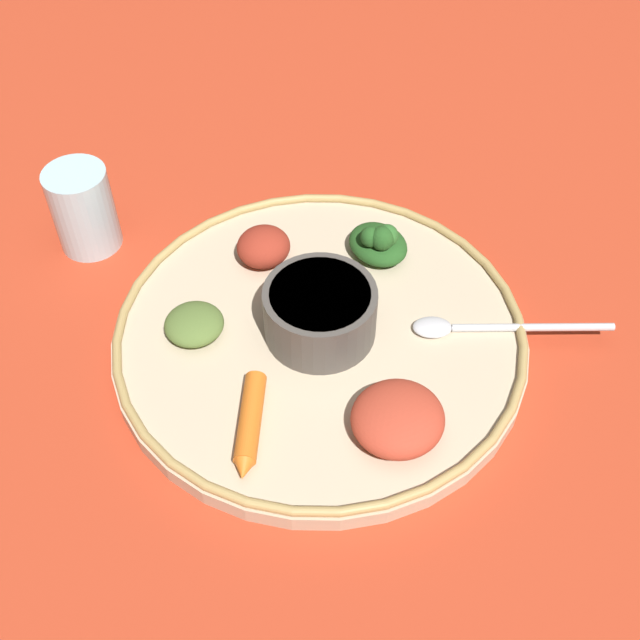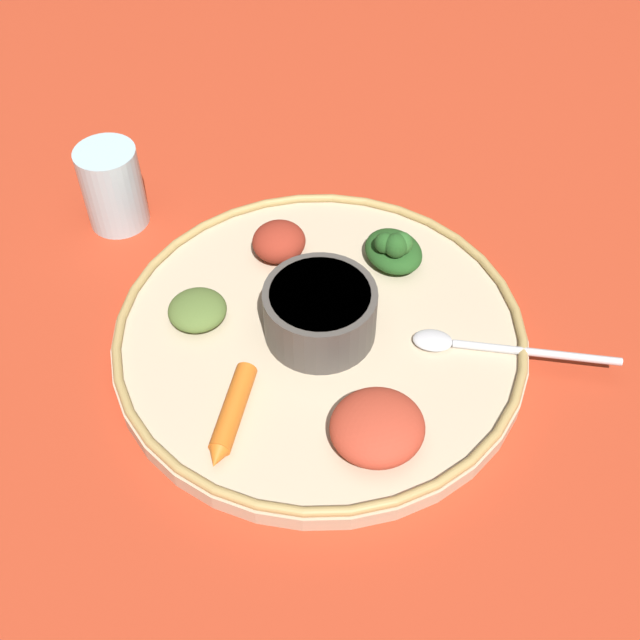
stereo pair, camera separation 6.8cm
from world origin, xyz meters
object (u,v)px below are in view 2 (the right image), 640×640
(drinking_glass, at_px, (114,192))
(carrot_near_spoon, at_px, (231,414))
(center_bowl, at_px, (320,311))
(spoon, at_px, (483,346))
(greens_pile, at_px, (394,249))

(drinking_glass, bearing_deg, carrot_near_spoon, 31.62)
(carrot_near_spoon, xyz_separation_m, drinking_glass, (-0.25, -0.15, 0.01))
(center_bowl, distance_m, spoon, 0.14)
(center_bowl, bearing_deg, carrot_near_spoon, -32.83)
(greens_pile, bearing_deg, spoon, 38.09)
(spoon, bearing_deg, drinking_glass, -114.15)
(carrot_near_spoon, bearing_deg, greens_pile, 146.09)
(center_bowl, relative_size, drinking_glass, 1.13)
(greens_pile, bearing_deg, drinking_glass, -102.23)
(greens_pile, relative_size, carrot_near_spoon, 0.81)
(center_bowl, relative_size, spoon, 0.55)
(spoon, xyz_separation_m, carrot_near_spoon, (0.09, -0.20, 0.00))
(center_bowl, bearing_deg, greens_pile, 144.93)
(greens_pile, bearing_deg, center_bowl, -35.07)
(carrot_near_spoon, distance_m, drinking_glass, 0.29)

